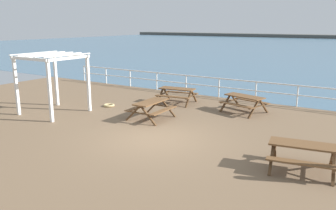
# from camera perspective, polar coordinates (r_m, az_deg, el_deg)

# --- Properties ---
(ground_plane) EXTENTS (30.00, 24.00, 0.20)m
(ground_plane) POSITION_cam_1_polar(r_m,az_deg,el_deg) (12.33, -2.18, -6.05)
(ground_plane) COLOR brown
(seaward_railing) EXTENTS (23.07, 0.07, 1.08)m
(seaward_railing) POSITION_cam_1_polar(r_m,az_deg,el_deg) (18.81, 11.38, 3.19)
(seaward_railing) COLOR white
(seaward_railing) RESTS_ON ground
(picnic_table_near_left) EXTENTS (2.03, 1.80, 0.80)m
(picnic_table_near_left) POSITION_cam_1_polar(r_m,az_deg,el_deg) (10.28, 21.47, -7.01)
(picnic_table_near_left) COLOR brown
(picnic_table_near_left) RESTS_ON ground
(picnic_table_near_right) EXTENTS (1.58, 1.84, 0.80)m
(picnic_table_near_right) POSITION_cam_1_polar(r_m,az_deg,el_deg) (14.68, -2.83, -0.09)
(picnic_table_near_right) COLOR brown
(picnic_table_near_right) RESTS_ON ground
(picnic_table_mid_centre) EXTENTS (2.13, 1.92, 0.80)m
(picnic_table_mid_centre) POSITION_cam_1_polar(r_m,az_deg,el_deg) (16.14, 12.55, 0.84)
(picnic_table_mid_centre) COLOR brown
(picnic_table_mid_centre) RESTS_ON ground
(picnic_table_far_right) EXTENTS (1.98, 1.75, 0.80)m
(picnic_table_far_right) POSITION_cam_1_polar(r_m,az_deg,el_deg) (17.61, 1.51, 2.19)
(picnic_table_far_right) COLOR brown
(picnic_table_far_right) RESTS_ON ground
(lattice_pergola) EXTENTS (2.47, 2.59, 2.70)m
(lattice_pergola) POSITION_cam_1_polar(r_m,az_deg,el_deg) (16.27, -18.70, 5.60)
(lattice_pergola) COLOR white
(lattice_pergola) RESTS_ON ground
(rope_coil) EXTENTS (0.55, 0.55, 0.11)m
(rope_coil) POSITION_cam_1_polar(r_m,az_deg,el_deg) (17.25, -9.76, -0.04)
(rope_coil) COLOR tan
(rope_coil) RESTS_ON ground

